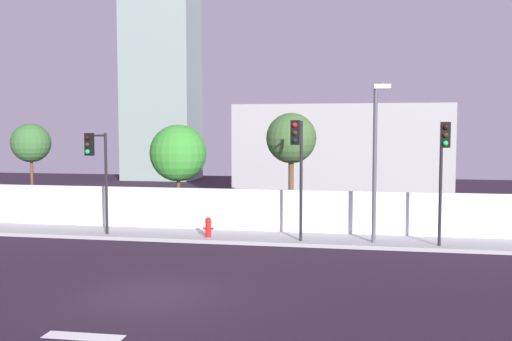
{
  "coord_description": "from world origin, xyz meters",
  "views": [
    {
      "loc": [
        5.48,
        -14.35,
        4.49
      ],
      "look_at": [
        1.68,
        6.5,
        2.99
      ],
      "focal_mm": 39.44,
      "sensor_mm": 36.0,
      "label": 1
    }
  ],
  "objects_px": {
    "traffic_light_center": "(97,161)",
    "roadside_tree_leftmost": "(31,143)",
    "fire_hydrant": "(208,226)",
    "traffic_light_left": "(298,154)",
    "street_lamp_curbside": "(376,150)",
    "roadside_tree_midleft": "(178,153)",
    "traffic_light_right": "(443,157)",
    "roadside_tree_midright": "(291,139)"
  },
  "relations": [
    {
      "from": "street_lamp_curbside",
      "to": "roadside_tree_midright",
      "type": "relative_size",
      "value": 1.15
    },
    {
      "from": "traffic_light_right",
      "to": "fire_hydrant",
      "type": "bearing_deg",
      "value": 174.5
    },
    {
      "from": "street_lamp_curbside",
      "to": "roadside_tree_midright",
      "type": "xyz_separation_m",
      "value": [
        -3.58,
        2.88,
        0.36
      ]
    },
    {
      "from": "traffic_light_center",
      "to": "roadside_tree_leftmost",
      "type": "height_order",
      "value": "roadside_tree_leftmost"
    },
    {
      "from": "traffic_light_right",
      "to": "roadside_tree_leftmost",
      "type": "height_order",
      "value": "roadside_tree_leftmost"
    },
    {
      "from": "traffic_light_left",
      "to": "roadside_tree_midright",
      "type": "height_order",
      "value": "roadside_tree_midright"
    },
    {
      "from": "roadside_tree_midleft",
      "to": "street_lamp_curbside",
      "type": "bearing_deg",
      "value": -18.11
    },
    {
      "from": "traffic_light_center",
      "to": "street_lamp_curbside",
      "type": "height_order",
      "value": "street_lamp_curbside"
    },
    {
      "from": "fire_hydrant",
      "to": "traffic_light_left",
      "type": "bearing_deg",
      "value": -13.33
    },
    {
      "from": "roadside_tree_midleft",
      "to": "roadside_tree_midright",
      "type": "relative_size",
      "value": 0.9
    },
    {
      "from": "roadside_tree_midleft",
      "to": "traffic_light_center",
      "type": "bearing_deg",
      "value": -124.31
    },
    {
      "from": "traffic_light_center",
      "to": "traffic_light_right",
      "type": "height_order",
      "value": "traffic_light_right"
    },
    {
      "from": "roadside_tree_leftmost",
      "to": "traffic_light_right",
      "type": "bearing_deg",
      "value": -11.04
    },
    {
      "from": "roadside_tree_leftmost",
      "to": "fire_hydrant",
      "type": "bearing_deg",
      "value": -16.07
    },
    {
      "from": "traffic_light_center",
      "to": "roadside_tree_midleft",
      "type": "height_order",
      "value": "roadside_tree_midleft"
    },
    {
      "from": "fire_hydrant",
      "to": "street_lamp_curbside",
      "type": "bearing_deg",
      "value": -1.07
    },
    {
      "from": "traffic_light_right",
      "to": "roadside_tree_leftmost",
      "type": "xyz_separation_m",
      "value": [
        -18.57,
        3.62,
        0.33
      ]
    },
    {
      "from": "traffic_light_right",
      "to": "street_lamp_curbside",
      "type": "relative_size",
      "value": 0.77
    },
    {
      "from": "traffic_light_right",
      "to": "roadside_tree_leftmost",
      "type": "distance_m",
      "value": 18.93
    },
    {
      "from": "traffic_light_center",
      "to": "traffic_light_right",
      "type": "bearing_deg",
      "value": -0.86
    },
    {
      "from": "fire_hydrant",
      "to": "roadside_tree_leftmost",
      "type": "relative_size",
      "value": 0.17
    },
    {
      "from": "traffic_light_left",
      "to": "street_lamp_curbside",
      "type": "bearing_deg",
      "value": 14.86
    },
    {
      "from": "traffic_light_right",
      "to": "roadside_tree_midleft",
      "type": "xyz_separation_m",
      "value": [
        -11.17,
        3.62,
        -0.1
      ]
    },
    {
      "from": "traffic_light_left",
      "to": "traffic_light_right",
      "type": "bearing_deg",
      "value": 0.26
    },
    {
      "from": "traffic_light_center",
      "to": "fire_hydrant",
      "type": "bearing_deg",
      "value": 8.4
    },
    {
      "from": "roadside_tree_midright",
      "to": "roadside_tree_midleft",
      "type": "bearing_deg",
      "value": 180.0
    },
    {
      "from": "traffic_light_center",
      "to": "roadside_tree_midleft",
      "type": "relative_size",
      "value": 0.89
    },
    {
      "from": "street_lamp_curbside",
      "to": "roadside_tree_midleft",
      "type": "distance_m",
      "value": 9.27
    },
    {
      "from": "roadside_tree_midright",
      "to": "traffic_light_center",
      "type": "bearing_deg",
      "value": -155.65
    },
    {
      "from": "traffic_light_left",
      "to": "roadside_tree_leftmost",
      "type": "xyz_separation_m",
      "value": [
        -13.33,
        3.65,
        0.27
      ]
    },
    {
      "from": "fire_hydrant",
      "to": "roadside_tree_midleft",
      "type": "distance_m",
      "value": 4.53
    },
    {
      "from": "traffic_light_left",
      "to": "roadside_tree_leftmost",
      "type": "relative_size",
      "value": 0.97
    },
    {
      "from": "fire_hydrant",
      "to": "roadside_tree_midleft",
      "type": "bearing_deg",
      "value": 128.12
    },
    {
      "from": "roadside_tree_midleft",
      "to": "roadside_tree_midright",
      "type": "height_order",
      "value": "roadside_tree_midright"
    },
    {
      "from": "fire_hydrant",
      "to": "roadside_tree_midleft",
      "type": "relative_size",
      "value": 0.17
    },
    {
      "from": "traffic_light_right",
      "to": "fire_hydrant",
      "type": "xyz_separation_m",
      "value": [
        -9.0,
        0.87,
        -2.97
      ]
    },
    {
      "from": "traffic_light_left",
      "to": "roadside_tree_leftmost",
      "type": "distance_m",
      "value": 13.82
    },
    {
      "from": "traffic_light_left",
      "to": "street_lamp_curbside",
      "type": "xyz_separation_m",
      "value": [
        2.89,
        0.77,
        0.15
      ]
    },
    {
      "from": "traffic_light_center",
      "to": "traffic_light_left",
      "type": "bearing_deg",
      "value": -1.57
    },
    {
      "from": "traffic_light_left",
      "to": "roadside_tree_leftmost",
      "type": "height_order",
      "value": "traffic_light_left"
    },
    {
      "from": "traffic_light_right",
      "to": "fire_hydrant",
      "type": "height_order",
      "value": "traffic_light_right"
    },
    {
      "from": "roadside_tree_midright",
      "to": "traffic_light_right",
      "type": "bearing_deg",
      "value": -31.39
    }
  ]
}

